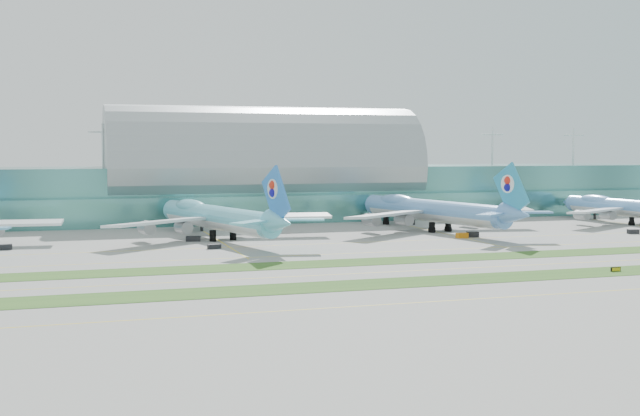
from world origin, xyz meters
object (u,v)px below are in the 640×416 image
object	(u,v)px
airliner_c	(431,209)
taxiway_sign_east	(616,269)
airliner_b	(216,216)
airliner_d	(629,207)
terminal	(264,181)

from	to	relation	value
airliner_c	taxiway_sign_east	xyz separation A→B (m)	(0.54, -92.78, -6.57)
airliner_b	airliner_c	world-z (taller)	airliner_c
airliner_d	airliner_c	bearing A→B (deg)	173.64
terminal	airliner_d	world-z (taller)	terminal
terminal	airliner_b	xyz separation A→B (m)	(-30.58, -68.21, -7.27)
airliner_c	taxiway_sign_east	size ratio (longest dim) A/B	33.56
airliner_b	airliner_d	size ratio (longest dim) A/B	1.11
airliner_b	terminal	bearing A→B (deg)	50.47
airliner_c	taxiway_sign_east	distance (m)	93.02
airliner_b	taxiway_sign_east	bearing A→B (deg)	-66.34
terminal	airliner_d	bearing A→B (deg)	-28.33
airliner_c	airliner_d	distance (m)	77.55
terminal	airliner_c	world-z (taller)	terminal
airliner_d	taxiway_sign_east	xyz separation A→B (m)	(-77.01, -93.21, -5.67)
terminal	airliner_c	xyz separation A→B (m)	(40.97, -64.33, -7.14)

